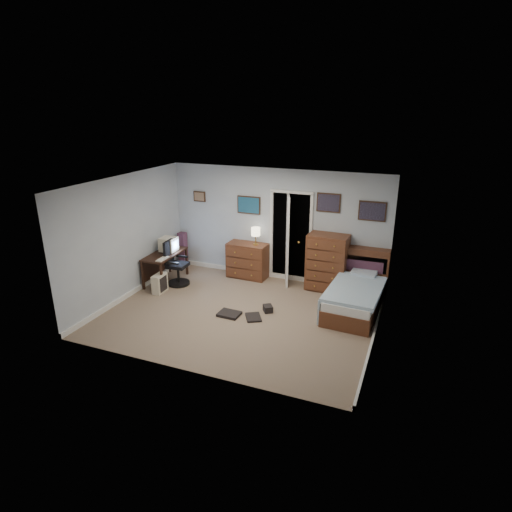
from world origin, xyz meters
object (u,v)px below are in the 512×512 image
(office_chair, at_px, (176,268))
(bed, at_px, (355,298))
(tall_dresser, at_px, (327,263))
(computer_desk, at_px, (162,259))
(low_dresser, at_px, (248,260))

(office_chair, xyz_separation_m, bed, (3.90, 0.12, -0.11))
(office_chair, height_order, bed, office_chair)
(bed, bearing_deg, tall_dresser, 134.64)
(computer_desk, distance_m, office_chair, 0.39)
(low_dresser, bearing_deg, computer_desk, -148.20)
(computer_desk, bearing_deg, office_chair, -7.81)
(tall_dresser, bearing_deg, office_chair, -160.18)
(tall_dresser, bearing_deg, bed, -45.61)
(bed, bearing_deg, low_dresser, 164.68)
(tall_dresser, height_order, bed, tall_dresser)
(computer_desk, height_order, tall_dresser, tall_dresser)
(tall_dresser, bearing_deg, low_dresser, -177.85)
(low_dresser, xyz_separation_m, tall_dresser, (1.85, -0.02, 0.21))
(low_dresser, height_order, tall_dresser, tall_dresser)
(computer_desk, xyz_separation_m, office_chair, (0.37, -0.04, -0.13))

